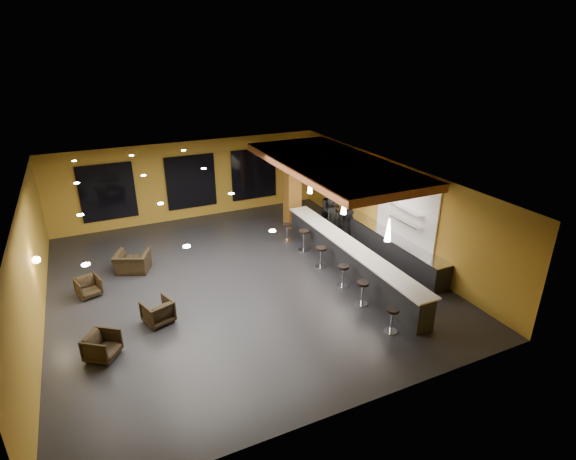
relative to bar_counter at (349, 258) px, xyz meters
name	(u,v)px	position (x,y,z in m)	size (l,w,h in m)	color
floor	(241,281)	(-3.65, 1.00, -0.55)	(12.00, 13.00, 0.10)	black
ceiling	(236,180)	(-3.65, 1.00, 3.05)	(12.00, 13.00, 0.10)	black
wall_back	(190,180)	(-3.65, 7.55, 1.25)	(12.00, 0.10, 3.50)	#A37A24
wall_front	(345,349)	(-3.65, -5.55, 1.25)	(12.00, 0.10, 3.50)	#A37A24
wall_left	(29,270)	(-9.70, 1.00, 1.25)	(0.10, 13.00, 3.50)	#A37A24
wall_right	(391,206)	(2.40, 1.00, 1.25)	(0.10, 13.00, 3.50)	#A37A24
wood_soffit	(332,164)	(0.35, 2.00, 2.86)	(3.60, 8.00, 0.28)	#A85C31
window_left	(108,192)	(-7.15, 7.44, 1.20)	(2.20, 0.06, 2.40)	black
window_center	(191,182)	(-3.65, 7.44, 1.20)	(2.20, 0.06, 2.40)	black
window_right	(254,174)	(-0.65, 7.44, 1.20)	(2.20, 0.06, 2.40)	black
tile_backsplash	(406,208)	(2.31, 0.00, 1.50)	(0.06, 3.20, 2.40)	white
bar_counter	(349,258)	(0.00, 0.00, 0.00)	(0.60, 8.00, 1.00)	black
bar_top	(350,245)	(0.00, 0.00, 0.52)	(0.78, 8.10, 0.05)	white
prep_counter	(387,245)	(2.00, 0.50, -0.07)	(0.70, 6.00, 0.86)	black
prep_top	(388,234)	(2.00, 0.50, 0.39)	(0.72, 6.00, 0.03)	silver
wall_shelf_lower	(406,221)	(2.17, -0.20, 1.10)	(0.30, 1.50, 0.03)	silver
wall_shelf_upper	(407,210)	(2.17, -0.20, 1.55)	(0.30, 1.50, 0.03)	silver
column	(292,188)	(0.00, 4.60, 1.25)	(0.60, 0.60, 3.50)	brown
wall_sconce	(36,260)	(-9.53, 1.50, 1.30)	(0.22, 0.22, 0.22)	#FFE5B2
pendant_0	(388,230)	(0.00, -2.00, 1.85)	(0.20, 0.20, 0.70)	white
pendant_1	(344,204)	(0.00, 0.50, 1.85)	(0.20, 0.20, 0.70)	white
pendant_2	(310,184)	(0.00, 3.00, 1.85)	(0.20, 0.20, 0.70)	white
staff_a	(332,220)	(0.73, 2.46, 0.42)	(0.67, 0.44, 1.83)	black
staff_b	(329,209)	(1.24, 3.55, 0.43)	(0.90, 0.70, 1.86)	black
staff_c	(347,217)	(1.59, 2.73, 0.33)	(0.81, 0.53, 1.65)	black
armchair_a	(102,346)	(-8.20, -1.32, -0.15)	(0.74, 0.76, 0.69)	black
armchair_b	(158,312)	(-6.63, -0.32, -0.15)	(0.75, 0.78, 0.71)	black
armchair_c	(88,287)	(-8.37, 2.10, -0.19)	(0.67, 0.69, 0.63)	black
armchair_d	(132,262)	(-6.88, 3.20, -0.14)	(1.12, 0.98, 0.73)	black
bar_stool_0	(392,317)	(-0.82, -3.54, -0.03)	(0.38, 0.38, 0.74)	silver
bar_stool_1	(362,290)	(-0.77, -2.00, 0.00)	(0.39, 0.39, 0.78)	silver
bar_stool_2	(343,273)	(-0.73, -0.80, -0.02)	(0.38, 0.38, 0.76)	silver
bar_stool_3	(321,254)	(-0.73, 0.69, 0.00)	(0.40, 0.40, 0.78)	silver
bar_stool_4	(304,238)	(-0.67, 2.17, 0.04)	(0.43, 0.43, 0.85)	silver
bar_stool_5	(287,230)	(-0.86, 3.28, -0.03)	(0.37, 0.37, 0.74)	silver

